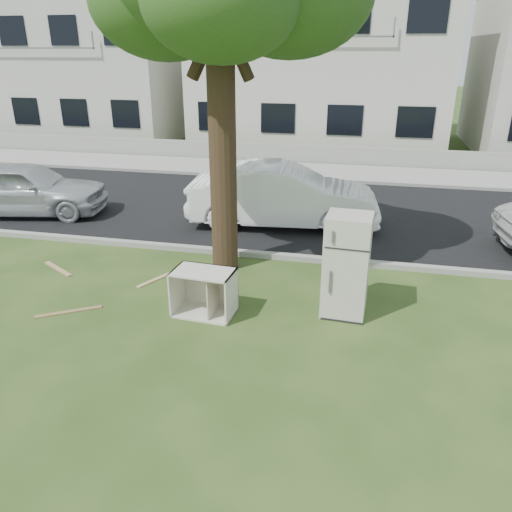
% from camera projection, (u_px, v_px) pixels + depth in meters
% --- Properties ---
extents(ground, '(120.00, 120.00, 0.00)m').
position_uv_depth(ground, '(220.00, 308.00, 8.94)').
color(ground, '#284016').
extents(road, '(120.00, 7.00, 0.01)m').
position_uv_depth(road, '(278.00, 210.00, 14.35)').
color(road, black).
rests_on(road, ground).
extents(kerb_near, '(120.00, 0.18, 0.12)m').
position_uv_depth(kerb_near, '(251.00, 256.00, 11.15)').
color(kerb_near, gray).
rests_on(kerb_near, ground).
extents(kerb_far, '(120.00, 0.18, 0.12)m').
position_uv_depth(kerb_far, '(296.00, 180.00, 17.55)').
color(kerb_far, gray).
rests_on(kerb_far, ground).
extents(sidewalk, '(120.00, 2.80, 0.01)m').
position_uv_depth(sidewalk, '(301.00, 171.00, 18.85)').
color(sidewalk, gray).
rests_on(sidewalk, ground).
extents(low_wall, '(120.00, 0.15, 0.70)m').
position_uv_depth(low_wall, '(307.00, 154.00, 20.16)').
color(low_wall, gray).
rests_on(low_wall, ground).
extents(townhouse_left, '(10.20, 8.16, 7.04)m').
position_uv_depth(townhouse_left, '(90.00, 64.00, 25.74)').
color(townhouse_left, beige).
rests_on(townhouse_left, ground).
extents(townhouse_center, '(11.22, 8.16, 7.44)m').
position_uv_depth(townhouse_center, '(323.00, 61.00, 23.27)').
color(townhouse_center, beige).
rests_on(townhouse_center, ground).
extents(fridge, '(0.78, 0.73, 1.80)m').
position_uv_depth(fridge, '(346.00, 266.00, 8.44)').
color(fridge, white).
rests_on(fridge, ground).
extents(cabinet, '(1.09, 0.72, 0.81)m').
position_uv_depth(cabinet, '(204.00, 292.00, 8.60)').
color(cabinet, silver).
rests_on(cabinet, ground).
extents(plank_a, '(1.00, 0.68, 0.02)m').
position_uv_depth(plank_a, '(69.00, 312.00, 8.78)').
color(plank_a, olive).
rests_on(plank_a, ground).
extents(plank_b, '(0.93, 0.61, 0.02)m').
position_uv_depth(plank_b, '(58.00, 269.00, 10.48)').
color(plank_b, tan).
rests_on(plank_b, ground).
extents(plank_c, '(0.46, 0.80, 0.02)m').
position_uv_depth(plank_c, '(155.00, 280.00, 9.99)').
color(plank_c, tan).
rests_on(plank_c, ground).
extents(car_center, '(4.97, 2.15, 1.59)m').
position_uv_depth(car_center, '(283.00, 196.00, 12.81)').
color(car_center, white).
rests_on(car_center, ground).
extents(car_left, '(4.57, 2.54, 1.47)m').
position_uv_depth(car_left, '(26.00, 188.00, 13.73)').
color(car_left, '#B3B6BB').
rests_on(car_left, ground).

